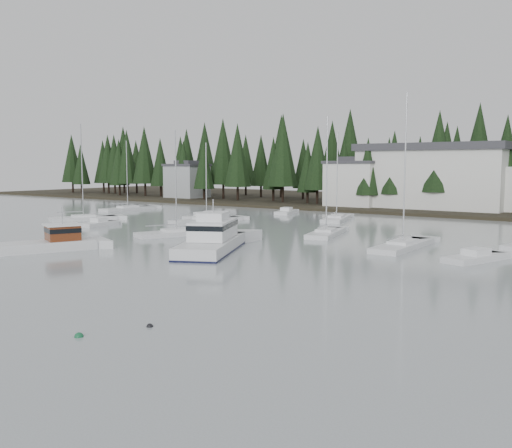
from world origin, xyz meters
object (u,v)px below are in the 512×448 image
(house_far_west, at_px, (187,180))
(sailboat_3, at_px, (177,235))
(sailboat_7, at_px, (207,222))
(runabout_1, at_px, (476,259))
(runabout_3, at_px, (286,213))
(sailboat_0, at_px, (336,220))
(sailboat_4, at_px, (128,210))
(lobster_boat_brown, at_px, (47,245))
(sailboat_11, at_px, (326,235))
(sailboat_5, at_px, (403,247))
(runabout_0, at_px, (99,225))
(runabout_4, at_px, (201,218))
(sailboat_6, at_px, (84,220))
(cabin_cruiser_center, at_px, (212,242))
(harbor_inn, at_px, (445,177))
(house_west, at_px, (354,183))

(house_far_west, relative_size, sailboat_3, 0.70)
(sailboat_7, distance_m, runabout_1, 39.96)
(sailboat_7, height_order, runabout_3, sailboat_7)
(sailboat_0, height_order, sailboat_4, sailboat_0)
(runabout_1, bearing_deg, house_far_west, 77.11)
(lobster_boat_brown, distance_m, sailboat_11, 29.22)
(sailboat_3, distance_m, sailboat_4, 37.55)
(sailboat_0, bearing_deg, sailboat_5, -155.81)
(lobster_boat_brown, relative_size, runabout_0, 1.87)
(runabout_1, distance_m, runabout_4, 44.14)
(sailboat_4, distance_m, runabout_1, 65.64)
(sailboat_11, height_order, runabout_0, sailboat_11)
(house_far_west, distance_m, runabout_1, 88.41)
(sailboat_6, distance_m, runabout_0, 8.52)
(house_far_west, height_order, cabin_cruiser_center, house_far_west)
(sailboat_5, xyz_separation_m, runabout_3, (-29.32, 25.51, 0.05))
(cabin_cruiser_center, xyz_separation_m, sailboat_3, (-10.59, 6.47, -0.76))
(runabout_0, bearing_deg, runabout_3, -22.44)
(sailboat_5, relative_size, sailboat_11, 1.10)
(house_far_west, height_order, runabout_0, house_far_west)
(runabout_3, bearing_deg, sailboat_0, -128.49)
(harbor_inn, xyz_separation_m, runabout_1, (17.72, -48.32, -5.64))
(sailboat_4, relative_size, sailboat_5, 0.83)
(sailboat_5, bearing_deg, sailboat_4, 73.56)
(runabout_1, height_order, runabout_3, same)
(sailboat_4, xyz_separation_m, sailboat_7, (24.48, -7.77, -0.01))
(sailboat_4, bearing_deg, runabout_0, -137.51)
(runabout_0, height_order, runabout_1, same)
(runabout_3, bearing_deg, lobster_boat_brown, 169.64)
(sailboat_5, bearing_deg, harbor_inn, 11.93)
(runabout_1, bearing_deg, lobster_boat_brown, 136.20)
(lobster_boat_brown, bearing_deg, sailboat_0, 11.31)
(sailboat_0, xyz_separation_m, sailboat_4, (-37.73, -4.86, -0.01))
(house_far_west, bearing_deg, sailboat_5, -32.95)
(runabout_1, bearing_deg, sailboat_6, 105.94)
(sailboat_0, relative_size, runabout_0, 2.53)
(harbor_inn, bearing_deg, house_far_west, -178.65)
(lobster_boat_brown, distance_m, sailboat_7, 28.54)
(harbor_inn, bearing_deg, sailboat_7, -119.02)
(sailboat_0, distance_m, sailboat_3, 26.47)
(house_far_west, height_order, sailboat_5, sailboat_5)
(sailboat_4, height_order, sailboat_7, sailboat_4)
(house_west, bearing_deg, sailboat_7, -99.41)
(cabin_cruiser_center, height_order, sailboat_11, sailboat_11)
(sailboat_11, bearing_deg, sailboat_4, 61.71)
(harbor_inn, distance_m, runabout_1, 51.78)
(house_west, relative_size, lobster_boat_brown, 0.98)
(runabout_4, bearing_deg, sailboat_4, 89.30)
(sailboat_0, relative_size, runabout_4, 2.39)
(house_far_west, distance_m, runabout_3, 42.21)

